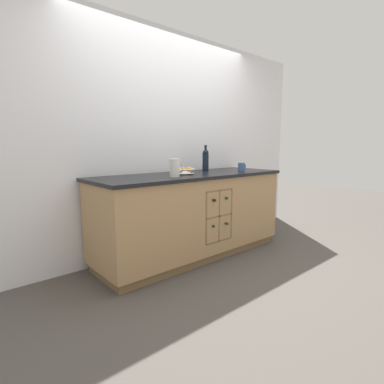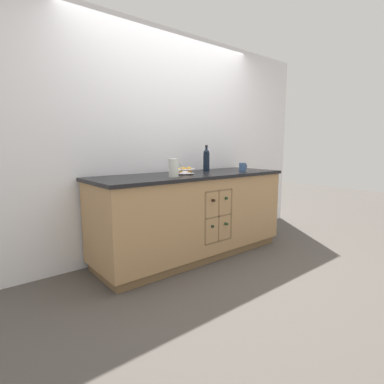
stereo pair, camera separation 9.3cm
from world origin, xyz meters
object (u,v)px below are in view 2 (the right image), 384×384
Objects in this scene: fruit_bowl at (184,170)px; standing_wine_bottle at (206,160)px; ceramic_mug at (243,167)px; white_pitcher at (174,167)px.

fruit_bowl is 0.49m from standing_wine_bottle.
ceramic_mug is at bearing -9.73° from fruit_bowl.
white_pitcher reaches higher than fruit_bowl.
standing_wine_bottle is at bearing 140.08° from ceramic_mug.
ceramic_mug is at bearing -39.92° from standing_wine_bottle.
fruit_bowl is 1.99× the size of ceramic_mug.
fruit_bowl is 0.78× the size of standing_wine_bottle.
white_pitcher is (-0.26, -0.18, 0.05)m from fruit_bowl.
ceramic_mug is 0.39× the size of standing_wine_bottle.
standing_wine_bottle reaches higher than white_pitcher.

